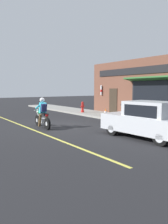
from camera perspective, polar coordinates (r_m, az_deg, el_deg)
ground_plane at (r=12.47m, az=-6.00°, el=-3.56°), size 80.00×80.00×0.00m
sidewalk_curb at (r=17.62m, az=2.88°, el=-0.45°), size 2.60×22.00×0.14m
lane_stripe at (r=14.50m, az=-18.15°, el=-2.45°), size 0.12×19.80×0.01m
storefront_building at (r=15.85m, az=16.13°, el=5.96°), size 1.25×11.19×4.20m
motorcycle_with_rider at (r=11.88m, az=-10.82°, el=-0.82°), size 0.58×2.02×1.62m
car_hatchback at (r=9.62m, az=15.90°, el=-2.05°), size 1.88×3.88×1.57m
trash_bin at (r=13.73m, az=19.02°, el=-0.29°), size 0.56×0.56×0.98m
traffic_cone at (r=15.24m, az=5.67°, el=-0.15°), size 0.36×0.36×0.60m
fire_hydrant at (r=17.98m, az=-0.38°, el=1.29°), size 0.36×0.24×0.88m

